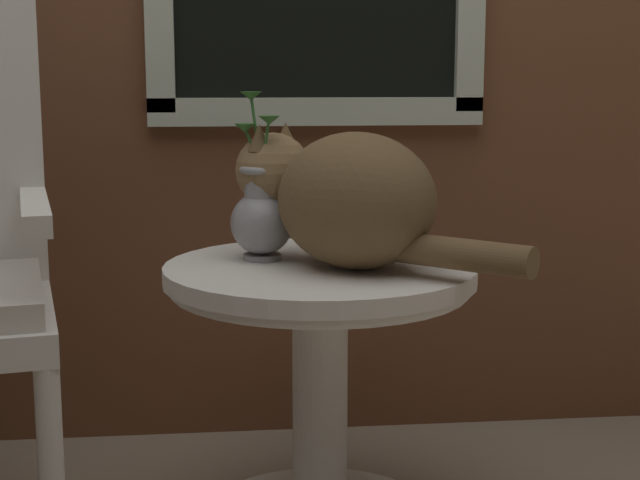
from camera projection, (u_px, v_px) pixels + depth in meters
The scene contains 3 objects.
wicker_side_table at pixel (320, 352), 1.97m from camera, with size 0.63×0.63×0.57m.
cat at pixel (347, 198), 1.89m from camera, with size 0.53×0.49×0.28m.
pewter_vase_with_ivy at pixel (262, 213), 1.97m from camera, with size 0.13×0.13×0.34m.
Camera 1 is at (-0.07, -1.66, 0.95)m, focal length 54.26 mm.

